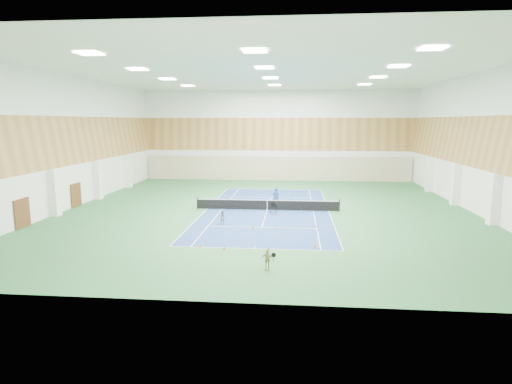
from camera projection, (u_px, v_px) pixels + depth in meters
ground at (267, 210)px, 38.49m from camera, size 40.00×40.00×0.00m
room_shell at (268, 143)px, 37.51m from camera, size 36.00×40.00×12.00m
wood_cladding at (268, 120)px, 37.18m from camera, size 36.00×40.00×8.00m
ceiling_light_grid at (268, 74)px, 36.54m from camera, size 21.40×25.40×0.06m
court_surface at (267, 210)px, 38.49m from camera, size 10.97×23.77×0.01m
tennis_balls_scatter at (267, 210)px, 38.48m from camera, size 10.57×22.77×0.07m
tennis_net at (267, 204)px, 38.40m from camera, size 12.80×0.10×1.10m
back_curtain at (277, 169)px, 57.63m from camera, size 35.40×0.16×3.20m
door_left_a at (22, 213)px, 32.05m from camera, size 0.08×1.80×2.20m
door_left_b at (76, 195)px, 39.91m from camera, size 0.08×1.80×2.20m
coach at (276, 197)px, 40.09m from camera, size 0.69×0.49×1.78m
child_court at (223, 217)px, 33.09m from camera, size 0.61×0.52×1.09m
child_apron at (267, 260)px, 22.97m from camera, size 0.72×0.47×1.13m
ball_cart at (273, 209)px, 36.93m from camera, size 0.61×0.61×0.91m
cone_svc_a at (217, 225)px, 32.70m from camera, size 0.18×0.18×0.20m
cone_svc_b at (253, 227)px, 31.87m from camera, size 0.21×0.21×0.23m
cone_svc_c at (277, 228)px, 31.58m from camera, size 0.18×0.18×0.19m
cone_svc_d at (316, 226)px, 32.20m from camera, size 0.19×0.19×0.21m
cone_base_a at (200, 246)px, 27.07m from camera, size 0.18×0.18×0.20m
cone_base_b at (224, 248)px, 26.65m from camera, size 0.18×0.18×0.20m
cone_base_c at (268, 249)px, 26.49m from camera, size 0.18×0.18×0.20m
cone_base_d at (315, 246)px, 26.96m from camera, size 0.23×0.23×0.25m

